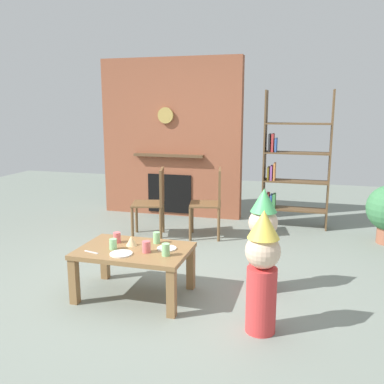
{
  "coord_description": "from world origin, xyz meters",
  "views": [
    {
      "loc": [
        1.26,
        -3.53,
        1.66
      ],
      "look_at": [
        0.15,
        0.4,
        0.84
      ],
      "focal_mm": 39.04,
      "sensor_mm": 36.0,
      "label": 1
    }
  ],
  "objects_px": {
    "bookshelf": "(291,166)",
    "coffee_table": "(134,256)",
    "paper_cup_near_left": "(166,250)",
    "paper_cup_near_right": "(113,244)",
    "paper_cup_far_left": "(157,238)",
    "dining_chair_left": "(155,198)",
    "child_in_pink": "(263,237)",
    "paper_plate_rear": "(167,248)",
    "paper_cup_center": "(117,237)",
    "dining_chair_middle": "(212,199)",
    "birthday_cake_slice": "(131,241)",
    "child_with_cone_hat": "(262,269)",
    "paper_plate_front": "(121,254)",
    "paper_cup_far_right": "(146,247)"
  },
  "relations": [
    {
      "from": "paper_plate_rear",
      "to": "birthday_cake_slice",
      "type": "distance_m",
      "value": 0.34
    },
    {
      "from": "bookshelf",
      "to": "dining_chair_middle",
      "type": "distance_m",
      "value": 1.29
    },
    {
      "from": "paper_cup_far_left",
      "to": "birthday_cake_slice",
      "type": "xyz_separation_m",
      "value": [
        -0.2,
        -0.12,
        -0.01
      ]
    },
    {
      "from": "paper_cup_center",
      "to": "paper_plate_rear",
      "type": "xyz_separation_m",
      "value": [
        0.5,
        -0.05,
        -0.04
      ]
    },
    {
      "from": "coffee_table",
      "to": "paper_plate_front",
      "type": "relative_size",
      "value": 5.05
    },
    {
      "from": "paper_cup_far_left",
      "to": "child_with_cone_hat",
      "type": "bearing_deg",
      "value": -26.29
    },
    {
      "from": "paper_plate_rear",
      "to": "dining_chair_left",
      "type": "relative_size",
      "value": 0.19
    },
    {
      "from": "paper_cup_near_left",
      "to": "birthday_cake_slice",
      "type": "relative_size",
      "value": 1.05
    },
    {
      "from": "paper_plate_rear",
      "to": "dining_chair_middle",
      "type": "xyz_separation_m",
      "value": [
        -0.01,
        1.82,
        0.06
      ]
    },
    {
      "from": "paper_cup_far_right",
      "to": "dining_chair_middle",
      "type": "relative_size",
      "value": 0.11
    },
    {
      "from": "bookshelf",
      "to": "dining_chair_left",
      "type": "height_order",
      "value": "bookshelf"
    },
    {
      "from": "bookshelf",
      "to": "dining_chair_left",
      "type": "bearing_deg",
      "value": -149.27
    },
    {
      "from": "bookshelf",
      "to": "child_in_pink",
      "type": "relative_size",
      "value": 1.98
    },
    {
      "from": "dining_chair_left",
      "to": "bookshelf",
      "type": "bearing_deg",
      "value": -164.2
    },
    {
      "from": "paper_plate_front",
      "to": "child_in_pink",
      "type": "height_order",
      "value": "child_in_pink"
    },
    {
      "from": "child_with_cone_hat",
      "to": "child_in_pink",
      "type": "relative_size",
      "value": 0.98
    },
    {
      "from": "child_in_pink",
      "to": "coffee_table",
      "type": "bearing_deg",
      "value": -0.0
    },
    {
      "from": "paper_cup_near_left",
      "to": "dining_chair_left",
      "type": "distance_m",
      "value": 1.96
    },
    {
      "from": "paper_cup_far_right",
      "to": "paper_plate_front",
      "type": "bearing_deg",
      "value": -150.35
    },
    {
      "from": "birthday_cake_slice",
      "to": "dining_chair_left",
      "type": "distance_m",
      "value": 1.68
    },
    {
      "from": "dining_chair_middle",
      "to": "paper_cup_center",
      "type": "bearing_deg",
      "value": 62.78
    },
    {
      "from": "paper_cup_near_right",
      "to": "child_with_cone_hat",
      "type": "xyz_separation_m",
      "value": [
        1.33,
        -0.24,
        0.01
      ]
    },
    {
      "from": "paper_cup_center",
      "to": "paper_plate_rear",
      "type": "height_order",
      "value": "paper_cup_center"
    },
    {
      "from": "paper_cup_center",
      "to": "dining_chair_middle",
      "type": "relative_size",
      "value": 0.11
    },
    {
      "from": "bookshelf",
      "to": "paper_cup_far_left",
      "type": "xyz_separation_m",
      "value": [
        -1.07,
        -2.5,
        -0.38
      ]
    },
    {
      "from": "paper_plate_rear",
      "to": "coffee_table",
      "type": "bearing_deg",
      "value": -166.98
    },
    {
      "from": "paper_plate_rear",
      "to": "child_in_pink",
      "type": "xyz_separation_m",
      "value": [
        0.8,
        0.36,
        0.06
      ]
    },
    {
      "from": "paper_cup_far_left",
      "to": "dining_chair_left",
      "type": "bearing_deg",
      "value": 111.25
    },
    {
      "from": "bookshelf",
      "to": "dining_chair_middle",
      "type": "xyz_separation_m",
      "value": [
        -0.94,
        -0.81,
        -0.36
      ]
    },
    {
      "from": "paper_plate_rear",
      "to": "child_with_cone_hat",
      "type": "bearing_deg",
      "value": -23.13
    },
    {
      "from": "paper_plate_front",
      "to": "paper_cup_near_left",
      "type": "bearing_deg",
      "value": 11.2
    },
    {
      "from": "birthday_cake_slice",
      "to": "child_with_cone_hat",
      "type": "distance_m",
      "value": 1.27
    },
    {
      "from": "paper_plate_rear",
      "to": "dining_chair_left",
      "type": "bearing_deg",
      "value": 114.0
    },
    {
      "from": "child_in_pink",
      "to": "dining_chair_left",
      "type": "height_order",
      "value": "child_in_pink"
    },
    {
      "from": "paper_cup_near_left",
      "to": "paper_cup_near_right",
      "type": "height_order",
      "value": "paper_cup_near_left"
    },
    {
      "from": "child_with_cone_hat",
      "to": "paper_plate_front",
      "type": "bearing_deg",
      "value": 8.27
    },
    {
      "from": "bookshelf",
      "to": "paper_plate_front",
      "type": "bearing_deg",
      "value": -113.68
    },
    {
      "from": "coffee_table",
      "to": "dining_chair_left",
      "type": "xyz_separation_m",
      "value": [
        -0.45,
        1.71,
        0.14
      ]
    },
    {
      "from": "paper_cup_near_left",
      "to": "child_with_cone_hat",
      "type": "xyz_separation_m",
      "value": [
        0.83,
        -0.21,
        0.0
      ]
    },
    {
      "from": "bookshelf",
      "to": "coffee_table",
      "type": "relative_size",
      "value": 1.96
    },
    {
      "from": "paper_cup_near_left",
      "to": "paper_plate_rear",
      "type": "xyz_separation_m",
      "value": [
        -0.05,
        0.16,
        -0.05
      ]
    },
    {
      "from": "paper_cup_far_right",
      "to": "dining_chair_middle",
      "type": "height_order",
      "value": "dining_chair_middle"
    },
    {
      "from": "coffee_table",
      "to": "paper_plate_rear",
      "type": "distance_m",
      "value": 0.3
    },
    {
      "from": "paper_cup_far_right",
      "to": "paper_plate_rear",
      "type": "xyz_separation_m",
      "value": [
        0.14,
        0.13,
        -0.04
      ]
    },
    {
      "from": "bookshelf",
      "to": "birthday_cake_slice",
      "type": "bearing_deg",
      "value": -115.76
    },
    {
      "from": "paper_cup_near_left",
      "to": "paper_cup_center",
      "type": "height_order",
      "value": "paper_cup_near_left"
    },
    {
      "from": "coffee_table",
      "to": "paper_plate_rear",
      "type": "xyz_separation_m",
      "value": [
        0.28,
        0.07,
        0.08
      ]
    },
    {
      "from": "coffee_table",
      "to": "paper_cup_far_right",
      "type": "relative_size",
      "value": 9.71
    },
    {
      "from": "paper_plate_front",
      "to": "birthday_cake_slice",
      "type": "bearing_deg",
      "value": 92.59
    },
    {
      "from": "bookshelf",
      "to": "paper_cup_far_left",
      "type": "distance_m",
      "value": 2.75
    }
  ]
}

